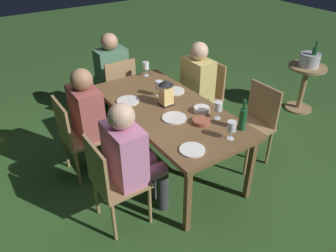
{
  "coord_description": "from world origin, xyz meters",
  "views": [
    {
      "loc": [
        -2.35,
        1.57,
        2.29
      ],
      "look_at": [
        0.0,
        0.0,
        0.51
      ],
      "focal_mm": 34.94,
      "sensor_mm": 36.0,
      "label": 1
    }
  ],
  "objects_px": {
    "ice_bucket": "(310,59)",
    "wine_glass_d": "(146,66)",
    "chair_side_right_a": "(112,180)",
    "bowl_bread": "(201,121)",
    "person_in_pink": "(132,157)",
    "wine_glass_a": "(218,107)",
    "lantern_centerpiece": "(166,91)",
    "plate_c": "(128,101)",
    "person_in_rust": "(93,116)",
    "bowl_olives": "(202,109)",
    "chair_side_right_b": "(77,134)",
    "wine_glass_c": "(159,86)",
    "plate_a": "(174,118)",
    "chair_side_left_a": "(254,121)",
    "person_in_mustard": "(193,86)",
    "chair_head_far": "(118,87)",
    "green_bottle_on_table": "(243,119)",
    "person_in_green": "(110,71)",
    "chair_side_left_b": "(205,93)",
    "plate_d": "(174,91)",
    "plate_b": "(192,150)",
    "dining_table": "(168,112)",
    "side_table": "(304,81)",
    "wine_glass_b": "(232,127)"
  },
  "relations": [
    {
      "from": "ice_bucket",
      "to": "wine_glass_d",
      "type": "bearing_deg",
      "value": 69.1
    },
    {
      "from": "chair_side_right_a",
      "to": "bowl_bread",
      "type": "distance_m",
      "value": 0.95
    },
    {
      "from": "person_in_pink",
      "to": "wine_glass_a",
      "type": "distance_m",
      "value": 0.92
    },
    {
      "from": "lantern_centerpiece",
      "to": "plate_c",
      "type": "distance_m",
      "value": 0.42
    },
    {
      "from": "person_in_rust",
      "to": "bowl_olives",
      "type": "relative_size",
      "value": 7.51
    },
    {
      "from": "chair_side_right_b",
      "to": "wine_glass_c",
      "type": "distance_m",
      "value": 0.97
    },
    {
      "from": "plate_a",
      "to": "chair_side_left_a",
      "type": "bearing_deg",
      "value": -102.31
    },
    {
      "from": "person_in_mustard",
      "to": "chair_head_far",
      "type": "distance_m",
      "value": 0.98
    },
    {
      "from": "green_bottle_on_table",
      "to": "person_in_green",
      "type": "bearing_deg",
      "value": 8.95
    },
    {
      "from": "chair_side_left_a",
      "to": "chair_side_left_b",
      "type": "bearing_deg",
      "value": 0.0
    },
    {
      "from": "chair_head_far",
      "to": "ice_bucket",
      "type": "bearing_deg",
      "value": -116.55
    },
    {
      "from": "chair_side_left_a",
      "to": "wine_glass_a",
      "type": "height_order",
      "value": "wine_glass_a"
    },
    {
      "from": "person_in_mustard",
      "to": "person_in_green",
      "type": "height_order",
      "value": "same"
    },
    {
      "from": "person_in_pink",
      "to": "plate_d",
      "type": "xyz_separation_m",
      "value": [
        0.66,
        -0.88,
        0.09
      ]
    },
    {
      "from": "bowl_bread",
      "to": "person_in_mustard",
      "type": "bearing_deg",
      "value": -33.48
    },
    {
      "from": "plate_b",
      "to": "bowl_bread",
      "type": "xyz_separation_m",
      "value": [
        0.29,
        -0.32,
        0.01
      ]
    },
    {
      "from": "chair_side_left_a",
      "to": "lantern_centerpiece",
      "type": "xyz_separation_m",
      "value": [
        0.46,
        0.8,
        0.38
      ]
    },
    {
      "from": "plate_c",
      "to": "bowl_olives",
      "type": "distance_m",
      "value": 0.76
    },
    {
      "from": "chair_side_left_a",
      "to": "chair_head_far",
      "type": "height_order",
      "value": "same"
    },
    {
      "from": "wine_glass_c",
      "to": "plate_d",
      "type": "bearing_deg",
      "value": -91.76
    },
    {
      "from": "plate_c",
      "to": "bowl_olives",
      "type": "xyz_separation_m",
      "value": [
        -0.59,
        -0.49,
        0.02
      ]
    },
    {
      "from": "plate_b",
      "to": "ice_bucket",
      "type": "xyz_separation_m",
      "value": [
        0.72,
        -2.5,
        0.01
      ]
    },
    {
      "from": "plate_c",
      "to": "wine_glass_c",
      "type": "bearing_deg",
      "value": -101.87
    },
    {
      "from": "chair_side_left_b",
      "to": "person_in_green",
      "type": "xyz_separation_m",
      "value": [
        0.94,
        0.82,
        0.15
      ]
    },
    {
      "from": "plate_c",
      "to": "chair_side_right_a",
      "type": "bearing_deg",
      "value": 142.95
    },
    {
      "from": "person_in_rust",
      "to": "plate_c",
      "type": "xyz_separation_m",
      "value": [
        -0.07,
        -0.36,
        0.09
      ]
    },
    {
      "from": "chair_head_far",
      "to": "bowl_olives",
      "type": "distance_m",
      "value": 1.44
    },
    {
      "from": "plate_d",
      "to": "ice_bucket",
      "type": "height_order",
      "value": "ice_bucket"
    },
    {
      "from": "chair_side_left_b",
      "to": "lantern_centerpiece",
      "type": "xyz_separation_m",
      "value": [
        -0.34,
        0.8,
        0.38
      ]
    },
    {
      "from": "dining_table",
      "to": "person_in_mustard",
      "type": "relative_size",
      "value": 1.56
    },
    {
      "from": "chair_side_right_a",
      "to": "plate_a",
      "type": "distance_m",
      "value": 0.82
    },
    {
      "from": "dining_table",
      "to": "wine_glass_a",
      "type": "relative_size",
      "value": 10.61
    },
    {
      "from": "person_in_green",
      "to": "wine_glass_d",
      "type": "xyz_separation_m",
      "value": [
        -0.55,
        -0.22,
        0.2
      ]
    },
    {
      "from": "side_table",
      "to": "chair_head_far",
      "type": "bearing_deg",
      "value": 63.5
    },
    {
      "from": "wine_glass_d",
      "to": "dining_table",
      "type": "bearing_deg",
      "value": 164.6
    },
    {
      "from": "chair_side_right_a",
      "to": "plate_b",
      "type": "distance_m",
      "value": 0.7
    },
    {
      "from": "bowl_olives",
      "to": "chair_side_right_b",
      "type": "bearing_deg",
      "value": 57.76
    },
    {
      "from": "chair_side_right_b",
      "to": "chair_head_far",
      "type": "relative_size",
      "value": 1.0
    },
    {
      "from": "chair_head_far",
      "to": "bowl_olives",
      "type": "xyz_separation_m",
      "value": [
        -1.4,
        -0.22,
        0.26
      ]
    },
    {
      "from": "plate_a",
      "to": "dining_table",
      "type": "bearing_deg",
      "value": -18.59
    },
    {
      "from": "wine_glass_c",
      "to": "side_table",
      "type": "xyz_separation_m",
      "value": [
        -0.24,
        -2.19,
        -0.41
      ]
    },
    {
      "from": "person_in_green",
      "to": "ice_bucket",
      "type": "relative_size",
      "value": 3.35
    },
    {
      "from": "plate_b",
      "to": "chair_side_left_a",
      "type": "bearing_deg",
      "value": -74.29
    },
    {
      "from": "person_in_rust",
      "to": "side_table",
      "type": "xyz_separation_m",
      "value": [
        -0.39,
        -2.89,
        -0.21
      ]
    },
    {
      "from": "person_in_green",
      "to": "lantern_centerpiece",
      "type": "relative_size",
      "value": 4.34
    },
    {
      "from": "chair_side_left_a",
      "to": "bowl_bread",
      "type": "bearing_deg",
      "value": 90.71
    },
    {
      "from": "wine_glass_b",
      "to": "plate_b",
      "type": "height_order",
      "value": "wine_glass_b"
    },
    {
      "from": "dining_table",
      "to": "wine_glass_d",
      "type": "xyz_separation_m",
      "value": [
        0.8,
        -0.22,
        0.17
      ]
    },
    {
      "from": "chair_side_right_a",
      "to": "plate_d",
      "type": "bearing_deg",
      "value": -58.49
    },
    {
      "from": "person_in_pink",
      "to": "person_in_green",
      "type": "bearing_deg",
      "value": -19.79
    }
  ]
}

